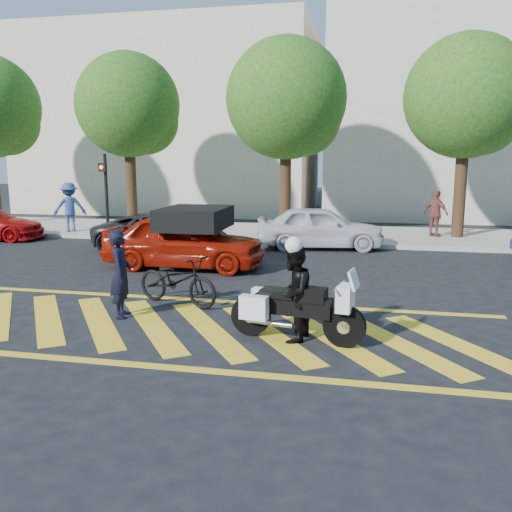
% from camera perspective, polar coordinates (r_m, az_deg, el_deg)
% --- Properties ---
extents(ground, '(90.00, 90.00, 0.00)m').
position_cam_1_polar(ground, '(10.21, -7.67, -7.42)').
color(ground, black).
rests_on(ground, ground).
extents(sidewalk, '(60.00, 5.00, 0.15)m').
position_cam_1_polar(sidewalk, '(21.61, 3.06, 2.39)').
color(sidewalk, '#9E998E').
rests_on(sidewalk, ground).
extents(crosswalk, '(12.33, 4.00, 0.01)m').
position_cam_1_polar(crosswalk, '(10.22, -7.88, -7.38)').
color(crosswalk, yellow).
rests_on(crosswalk, ground).
extents(building_left, '(16.00, 8.00, 10.00)m').
position_cam_1_polar(building_left, '(32.24, -8.81, 13.73)').
color(building_left, beige).
rests_on(building_left, ground).
extents(building_right, '(16.00, 8.00, 11.00)m').
position_cam_1_polar(building_right, '(30.75, 23.37, 14.11)').
color(building_right, beige).
rests_on(building_right, ground).
extents(tree_left, '(4.20, 4.20, 7.26)m').
position_cam_1_polar(tree_left, '(23.38, -12.96, 14.85)').
color(tree_left, black).
rests_on(tree_left, ground).
extents(tree_center, '(4.60, 4.60, 7.56)m').
position_cam_1_polar(tree_center, '(21.52, 3.57, 15.75)').
color(tree_center, black).
rests_on(tree_center, ground).
extents(tree_right, '(4.40, 4.40, 7.41)m').
position_cam_1_polar(tree_right, '(21.53, 21.56, 14.92)').
color(tree_right, black).
rests_on(tree_right, ground).
extents(signal_pole, '(0.28, 0.43, 3.20)m').
position_cam_1_polar(signal_pole, '(21.31, -15.57, 6.89)').
color(signal_pole, black).
rests_on(signal_pole, ground).
extents(officer_bike, '(0.57, 0.72, 1.72)m').
position_cam_1_polar(officer_bike, '(10.86, -14.05, -1.85)').
color(officer_bike, black).
rests_on(officer_bike, ground).
extents(bicycle, '(2.14, 1.34, 1.06)m').
position_cam_1_polar(bicycle, '(11.59, -8.29, -2.53)').
color(bicycle, black).
rests_on(bicycle, ground).
extents(police_motorcycle, '(2.37, 0.91, 1.05)m').
position_cam_1_polar(police_motorcycle, '(9.28, 4.04, -5.50)').
color(police_motorcycle, black).
rests_on(police_motorcycle, ground).
extents(officer_moto, '(0.76, 0.91, 1.67)m').
position_cam_1_polar(officer_moto, '(9.21, 3.95, -3.94)').
color(officer_moto, black).
rests_on(officer_moto, ground).
extents(red_convertible, '(4.54, 1.87, 1.54)m').
position_cam_1_polar(red_convertible, '(15.33, -7.57, 1.58)').
color(red_convertible, maroon).
rests_on(red_convertible, ground).
extents(parked_mid_left, '(4.60, 2.41, 1.24)m').
position_cam_1_polar(parked_mid_left, '(18.43, -9.90, 2.54)').
color(parked_mid_left, black).
rests_on(parked_mid_left, ground).
extents(parked_mid_right, '(4.48, 2.27, 1.46)m').
position_cam_1_polar(parked_mid_right, '(18.56, 6.77, 3.03)').
color(parked_mid_right, silver).
rests_on(parked_mid_right, ground).
extents(pedestrian_left, '(1.44, 1.30, 1.94)m').
position_cam_1_polar(pedestrian_left, '(22.79, -19.03, 4.89)').
color(pedestrian_left, '#2F4B82').
rests_on(pedestrian_left, sidewalk).
extents(pedestrian_right, '(1.04, 0.99, 1.73)m').
position_cam_1_polar(pedestrian_right, '(21.24, 18.40, 4.28)').
color(pedestrian_right, brown).
rests_on(pedestrian_right, sidewalk).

